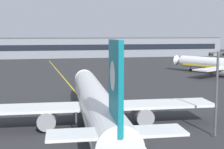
# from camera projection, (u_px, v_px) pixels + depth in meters

# --- Properties ---
(taxiway_centreline) EXTENTS (7.28, 179.88, 0.01)m
(taxiway_centreline) POSITION_uv_depth(u_px,v_px,m) (82.00, 100.00, 58.63)
(taxiway_centreline) COLOR yellow
(taxiway_centreline) RESTS_ON ground
(airliner_foreground) EXTENTS (32.25, 41.52, 11.65)m
(airliner_foreground) POSITION_uv_depth(u_px,v_px,m) (95.00, 102.00, 41.24)
(airliner_foreground) COLOR white
(airliner_foreground) RESTS_ON ground
(apron_lamp_post) EXTENTS (2.24, 0.90, 10.10)m
(apron_lamp_post) POSITION_uv_depth(u_px,v_px,m) (217.00, 92.00, 37.37)
(apron_lamp_post) COLOR #515156
(apron_lamp_post) RESTS_ON ground
(safety_cone_by_nose_gear) EXTENTS (0.44, 0.44, 0.55)m
(safety_cone_by_nose_gear) POSITION_uv_depth(u_px,v_px,m) (85.00, 101.00, 56.77)
(safety_cone_by_nose_gear) COLOR orange
(safety_cone_by_nose_gear) RESTS_ON ground
(terminal_building) EXTENTS (163.02, 12.40, 10.36)m
(terminal_building) POSITION_uv_depth(u_px,v_px,m) (72.00, 47.00, 164.94)
(terminal_building) COLOR gray
(terminal_building) RESTS_ON ground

